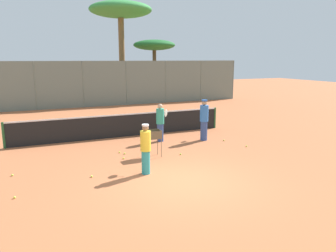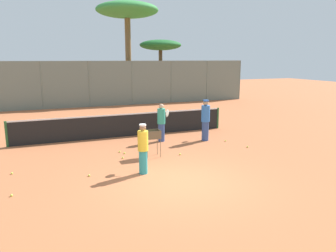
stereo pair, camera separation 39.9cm
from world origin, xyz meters
name	(u,v)px [view 1 (the left image)]	position (x,y,z in m)	size (l,w,h in m)	color
ground_plane	(183,183)	(0.00, 0.00, 0.00)	(80.00, 80.00, 0.00)	#B7663D
tennis_net	(123,125)	(0.00, 6.25, 0.56)	(9.96, 0.10, 1.07)	#26592D
back_fence	(83,84)	(0.00, 16.50, 1.69)	(26.40, 0.08, 3.39)	slate
tree_1	(154,46)	(6.39, 18.46, 4.58)	(3.53, 3.53, 5.12)	brown
tree_2	(121,12)	(4.07, 20.31, 7.45)	(5.35, 5.35, 8.30)	brown
player_white_outfit	(160,122)	(1.26, 4.80, 0.85)	(0.75, 0.64, 1.65)	#334C8C
player_red_cap	(204,119)	(3.10, 4.21, 0.93)	(0.63, 0.81, 1.80)	#334C8C
player_yellow_shirt	(146,148)	(-0.73, 1.17, 0.82)	(0.35, 0.86, 1.58)	teal
ball_cart	(153,137)	(0.15, 2.77, 0.76)	(0.56, 0.41, 0.99)	brown
tennis_ball_0	(125,153)	(-0.74, 3.49, 0.03)	(0.07, 0.07, 0.07)	#D1E54C
tennis_ball_1	(12,175)	(-4.58, 2.62, 0.03)	(0.07, 0.07, 0.07)	#D1E54C
tennis_ball_2	(120,152)	(-0.87, 3.73, 0.03)	(0.07, 0.07, 0.07)	#D1E54C
tennis_ball_3	(92,176)	(-2.36, 1.52, 0.03)	(0.07, 0.07, 0.07)	#D1E54C
tennis_ball_4	(180,154)	(1.16, 2.56, 0.03)	(0.07, 0.07, 0.07)	#D1E54C
tennis_ball_5	(224,140)	(3.83, 3.70, 0.03)	(0.07, 0.07, 0.07)	#D1E54C
tennis_ball_6	(124,158)	(-0.95, 2.92, 0.03)	(0.07, 0.07, 0.07)	#D1E54C
tennis_ball_7	(246,146)	(4.13, 2.50, 0.03)	(0.07, 0.07, 0.07)	#D1E54C
tennis_ball_8	(15,197)	(-4.48, 0.77, 0.03)	(0.07, 0.07, 0.07)	#D1E54C
parked_car	(114,93)	(2.89, 19.07, 0.66)	(4.20, 1.70, 1.60)	white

